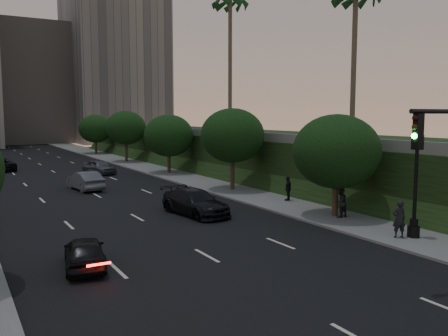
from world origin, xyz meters
TOP-DOWN VIEW (x-y plane):
  - ground at (0.00, 0.00)m, footprint 160.00×160.00m
  - road_surface at (0.00, 30.00)m, footprint 16.00×140.00m
  - sidewalk_right at (10.25, 30.00)m, footprint 4.50×140.00m
  - embankment at (22.00, 28.00)m, footprint 18.00×90.00m
  - parapet_wall at (13.50, 28.00)m, footprint 0.35×90.00m
  - office_block_mid at (6.00, 102.00)m, footprint 22.00×18.00m
  - office_block_right at (24.00, 96.00)m, footprint 20.00×22.00m
  - tree_right_a at (10.30, 8.00)m, footprint 5.20×5.20m
  - tree_right_b at (10.30, 20.00)m, footprint 5.20×5.20m
  - tree_right_c at (10.30, 33.00)m, footprint 5.20×5.20m
  - tree_right_d at (10.30, 47.00)m, footprint 5.20×5.20m
  - tree_right_e at (10.30, 62.00)m, footprint 5.20×5.20m
  - palm_far at (16.00, 30.00)m, footprint 3.20×3.20m
  - street_lamp at (10.16, 2.29)m, footprint 0.64×0.64m
  - sedan_near_left at (-5.04, 6.00)m, footprint 2.24×4.10m
  - sedan_mid_left at (-0.09, 26.36)m, footprint 2.19×4.90m
  - sedan_far_left at (-4.99, 44.57)m, footprint 3.30×5.56m
  - sedan_near_right at (3.44, 13.04)m, footprint 2.88×5.69m
  - sedan_far_right at (3.81, 36.34)m, footprint 2.99×4.80m
  - pedestrian_a at (9.45, 2.60)m, footprint 0.80×0.68m
  - pedestrian_b at (10.26, 7.50)m, footprint 0.95×0.78m
  - pedestrian_c at (11.00, 13.48)m, footprint 1.08×0.90m

SIDE VIEW (x-z plane):
  - ground at x=0.00m, z-range 0.00..0.00m
  - road_surface at x=0.00m, z-range 0.00..0.02m
  - sidewalk_right at x=10.25m, z-range 0.00..0.15m
  - sedan_near_left at x=-5.04m, z-range 0.00..1.32m
  - sedan_far_left at x=-4.99m, z-range 0.00..1.45m
  - sedan_far_right at x=3.81m, z-range 0.00..1.52m
  - sedan_mid_left at x=-0.09m, z-range 0.00..1.56m
  - sedan_near_right at x=3.44m, z-range 0.00..1.58m
  - pedestrian_c at x=11.00m, z-range 0.15..1.88m
  - pedestrian_b at x=10.26m, z-range 0.15..1.97m
  - pedestrian_a at x=9.45m, z-range 0.15..2.00m
  - embankment at x=22.00m, z-range 0.00..4.00m
  - street_lamp at x=10.16m, z-range -0.18..5.44m
  - tree_right_a at x=10.30m, z-range 0.90..7.14m
  - tree_right_c at x=10.30m, z-range 0.90..7.14m
  - tree_right_e at x=10.30m, z-range 0.90..7.14m
  - parapet_wall at x=13.50m, z-range 4.00..4.70m
  - tree_right_b at x=10.30m, z-range 1.15..7.88m
  - tree_right_d at x=10.30m, z-range 1.15..7.88m
  - office_block_mid at x=6.00m, z-range 0.00..26.00m
  - palm_far at x=16.00m, z-range 9.89..25.39m
  - office_block_right at x=24.00m, z-range 0.00..36.00m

